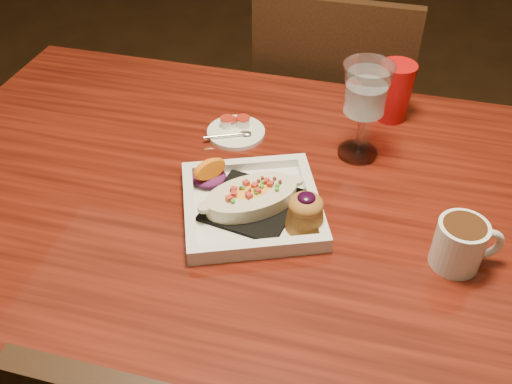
% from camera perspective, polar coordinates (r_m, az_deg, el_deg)
% --- Properties ---
extents(table, '(1.50, 0.90, 0.75)m').
position_cam_1_polar(table, '(1.11, 2.90, -4.69)').
color(table, maroon).
rests_on(table, floor).
extents(chair_far, '(0.42, 0.42, 0.93)m').
position_cam_1_polar(chair_far, '(1.69, 7.46, 6.64)').
color(chair_far, black).
rests_on(chair_far, floor).
extents(plate, '(0.31, 0.31, 0.08)m').
position_cam_1_polar(plate, '(1.01, 0.25, -1.08)').
color(plate, silver).
rests_on(plate, table).
extents(coffee_mug, '(0.11, 0.08, 0.09)m').
position_cam_1_polar(coffee_mug, '(0.96, 19.84, -4.79)').
color(coffee_mug, silver).
rests_on(coffee_mug, table).
extents(goblet, '(0.10, 0.10, 0.20)m').
position_cam_1_polar(goblet, '(1.10, 10.91, 9.52)').
color(goblet, silver).
rests_on(goblet, table).
extents(saucer, '(0.12, 0.12, 0.08)m').
position_cam_1_polar(saucer, '(1.21, -2.12, 6.18)').
color(saucer, silver).
rests_on(saucer, table).
extents(creamer_loose, '(0.03, 0.03, 0.03)m').
position_cam_1_polar(creamer_loose, '(1.22, -2.65, 6.81)').
color(creamer_loose, white).
rests_on(creamer_loose, table).
extents(red_tumbler, '(0.08, 0.08, 0.13)m').
position_cam_1_polar(red_tumbler, '(1.27, 13.68, 9.71)').
color(red_tumbler, '#BB0D0E').
rests_on(red_tumbler, table).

